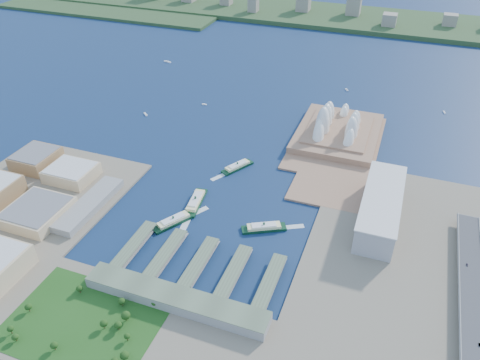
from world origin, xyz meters
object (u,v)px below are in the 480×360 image
at_px(ferry_a, 196,200).
at_px(car_b, 480,345).
at_px(opera_house, 340,120).
at_px(ferry_b, 237,165).
at_px(ferry_d, 264,226).
at_px(car_c, 467,265).
at_px(ferry_c, 173,220).
at_px(toaster_building, 381,208).

height_order(ferry_a, car_b, car_b).
xyz_separation_m(opera_house, ferry_b, (-122.72, -148.00, -26.94)).
bearing_deg(ferry_d, car_c, -117.29).
xyz_separation_m(ferry_c, car_c, (344.52, 32.42, 10.08)).
bearing_deg(ferry_a, car_b, -26.77).
bearing_deg(car_b, opera_house, -61.77).
bearing_deg(opera_house, ferry_d, -98.89).
xyz_separation_m(ferry_b, car_b, (321.72, -222.71, 10.41)).
relative_size(ferry_d, car_c, 12.94).
relative_size(opera_house, ferry_c, 3.15).
height_order(opera_house, ferry_d, opera_house).
height_order(ferry_b, car_b, car_b).
bearing_deg(toaster_building, car_b, -57.44).
bearing_deg(ferry_d, opera_house, -37.13).
bearing_deg(toaster_building, ferry_d, -152.59).
bearing_deg(opera_house, car_c, -54.17).
distance_m(ferry_a, ferry_b, 104.20).
relative_size(car_b, car_c, 0.87).
xyz_separation_m(ferry_b, ferry_c, (-30.80, -148.98, 0.34)).
distance_m(ferry_c, ferry_d, 115.14).
distance_m(ferry_c, car_c, 346.19).
bearing_deg(ferry_d, ferry_a, 51.51).
xyz_separation_m(opera_house, toaster_building, (90.00, -200.00, -11.50)).
height_order(opera_house, toaster_building, opera_house).
bearing_deg(car_b, toaster_building, -57.44).
distance_m(car_b, car_c, 106.45).
height_order(ferry_b, ferry_c, ferry_c).
xyz_separation_m(ferry_a, ferry_d, (102.43, -18.51, -0.54)).
xyz_separation_m(opera_house, car_b, (199.00, -370.71, -16.53)).
distance_m(toaster_building, car_c, 119.97).
height_order(ferry_c, car_c, car_c).
height_order(ferry_a, ferry_c, ferry_a).
relative_size(ferry_a, ferry_b, 1.15).
height_order(ferry_a, ferry_b, ferry_a).
relative_size(toaster_building, ferry_b, 2.90).
relative_size(ferry_a, ferry_c, 1.08).
xyz_separation_m(toaster_building, ferry_d, (-131.97, -68.43, -15.23)).
bearing_deg(ferry_d, ferry_b, 5.60).
relative_size(ferry_c, car_c, 13.24).
xyz_separation_m(opera_house, ferry_d, (-41.97, -268.43, -26.73)).
relative_size(toaster_building, car_b, 41.32).
bearing_deg(ferry_c, ferry_d, -134.68).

